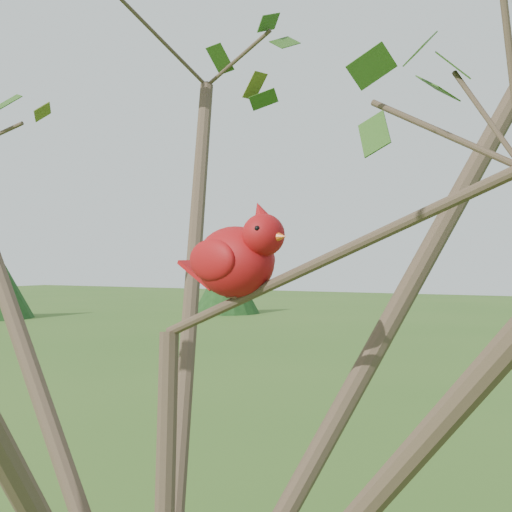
# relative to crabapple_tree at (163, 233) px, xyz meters

# --- Properties ---
(crabapple_tree) EXTENTS (2.35, 2.05, 2.95)m
(crabapple_tree) POSITION_rel_crabapple_tree_xyz_m (0.00, 0.00, 0.00)
(crabapple_tree) COLOR #3E2E21
(crabapple_tree) RESTS_ON ground
(cardinal) EXTENTS (0.25, 0.15, 0.17)m
(cardinal) POSITION_rel_crabapple_tree_xyz_m (0.07, 0.11, -0.04)
(cardinal) COLOR #A00D13
(cardinal) RESTS_ON ground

